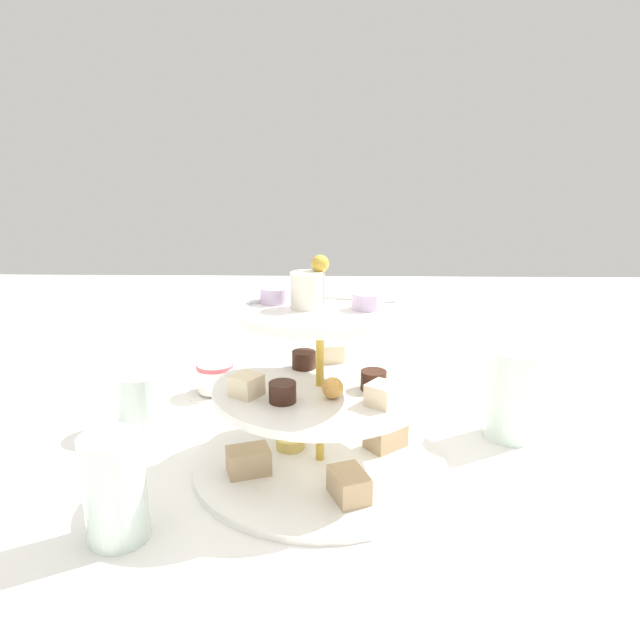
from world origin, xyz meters
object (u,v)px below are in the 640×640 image
at_px(water_glass_short_left, 141,402).
at_px(water_glass_mid_back, 115,488).
at_px(tiered_serving_stand, 320,407).
at_px(water_glass_tall_right, 512,394).
at_px(teacup_with_saucer, 215,379).
at_px(butter_knife_right, 350,373).

bearing_deg(water_glass_short_left, water_glass_mid_back, 102.86).
relative_size(tiered_serving_stand, water_glass_tall_right, 2.51).
xyz_separation_m(teacup_with_saucer, water_glass_mid_back, (0.02, 0.36, 0.03)).
bearing_deg(tiered_serving_stand, water_glass_tall_right, -161.19).
xyz_separation_m(water_glass_short_left, teacup_with_saucer, (-0.08, -0.12, -0.02)).
bearing_deg(teacup_with_saucer, water_glass_short_left, 58.21).
bearing_deg(tiered_serving_stand, butter_knife_right, -98.25).
height_order(water_glass_short_left, teacup_with_saucer, water_glass_short_left).
xyz_separation_m(tiered_serving_stand, water_glass_short_left, (0.25, -0.10, -0.04)).
height_order(tiered_serving_stand, teacup_with_saucer, tiered_serving_stand).
relative_size(water_glass_short_left, water_glass_mid_back, 0.74).
distance_m(butter_knife_right, water_glass_mid_back, 0.52).
relative_size(teacup_with_saucer, butter_knife_right, 0.53).
xyz_separation_m(water_glass_tall_right, water_glass_mid_back, (0.45, 0.23, -0.01)).
height_order(water_glass_short_left, water_glass_mid_back, water_glass_mid_back).
height_order(water_glass_tall_right, water_glass_mid_back, water_glass_tall_right).
bearing_deg(water_glass_mid_back, tiered_serving_stand, -143.95).
distance_m(tiered_serving_stand, water_glass_mid_back, 0.24).
distance_m(water_glass_short_left, water_glass_mid_back, 0.24).
xyz_separation_m(tiered_serving_stand, water_glass_tall_right, (-0.25, -0.09, -0.02)).
relative_size(butter_knife_right, water_glass_mid_back, 1.55).
distance_m(water_glass_tall_right, water_glass_mid_back, 0.50).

